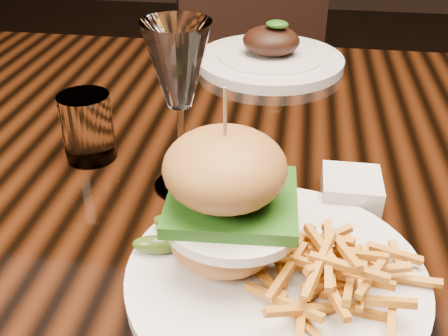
# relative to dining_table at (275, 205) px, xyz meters

# --- Properties ---
(dining_table) EXTENTS (1.60, 0.90, 0.75)m
(dining_table) POSITION_rel_dining_table_xyz_m (0.00, 0.00, 0.00)
(dining_table) COLOR black
(dining_table) RESTS_ON ground
(burger_plate) EXTENTS (0.28, 0.28, 0.19)m
(burger_plate) POSITION_rel_dining_table_xyz_m (0.00, -0.23, 0.12)
(burger_plate) COLOR silver
(burger_plate) RESTS_ON dining_table
(ramekin) EXTENTS (0.07, 0.07, 0.03)m
(ramekin) POSITION_rel_dining_table_xyz_m (0.09, -0.08, 0.09)
(ramekin) COLOR silver
(ramekin) RESTS_ON dining_table
(wine_glass) EXTENTS (0.07, 0.07, 0.20)m
(wine_glass) POSITION_rel_dining_table_xyz_m (-0.11, -0.08, 0.23)
(wine_glass) COLOR white
(wine_glass) RESTS_ON dining_table
(water_tumbler) EXTENTS (0.07, 0.07, 0.09)m
(water_tumbler) POSITION_rel_dining_table_xyz_m (-0.24, -0.03, 0.12)
(water_tumbler) COLOR white
(water_tumbler) RESTS_ON dining_table
(far_dish) EXTENTS (0.27, 0.27, 0.09)m
(far_dish) POSITION_rel_dining_table_xyz_m (-0.03, 0.33, 0.09)
(far_dish) COLOR silver
(far_dish) RESTS_ON dining_table
(chair_far) EXTENTS (0.59, 0.59, 0.95)m
(chair_far) POSITION_rel_dining_table_xyz_m (-0.09, 0.89, -0.13)
(chair_far) COLOR black
(chair_far) RESTS_ON ground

